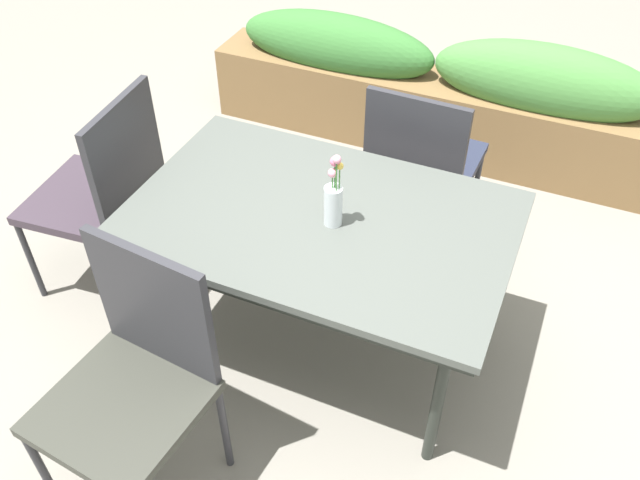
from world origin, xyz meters
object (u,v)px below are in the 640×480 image
at_px(chair_end_left, 105,187).
at_px(planter_box, 433,93).
at_px(dining_table, 320,226).
at_px(chair_near_left, 135,373).
at_px(chair_far_side, 421,159).
at_px(flower_vase, 334,199).

relative_size(chair_end_left, planter_box, 0.37).
xyz_separation_m(dining_table, chair_end_left, (-1.01, 0.01, -0.13)).
height_order(dining_table, chair_near_left, chair_near_left).
relative_size(dining_table, chair_end_left, 1.43).
distance_m(chair_end_left, chair_far_side, 1.40).
relative_size(chair_far_side, planter_box, 0.35).
distance_m(chair_end_left, flower_vase, 1.11).
bearing_deg(dining_table, flower_vase, -17.36).
distance_m(dining_table, chair_end_left, 1.02).
distance_m(chair_end_left, chair_near_left, 1.04).
distance_m(dining_table, chair_far_side, 0.80).
height_order(chair_end_left, chair_near_left, chair_near_left).
height_order(chair_end_left, chair_far_side, chair_end_left).
bearing_deg(flower_vase, chair_end_left, 178.56).
bearing_deg(dining_table, chair_near_left, -111.87).
bearing_deg(planter_box, chair_near_left, -96.74).
height_order(dining_table, chair_end_left, chair_end_left).
xyz_separation_m(chair_far_side, planter_box, (-0.19, 0.91, -0.18)).
relative_size(chair_end_left, flower_vase, 3.24).
bearing_deg(chair_far_side, dining_table, -100.41).
bearing_deg(chair_end_left, chair_far_side, -62.30).
bearing_deg(planter_box, chair_far_side, -78.33).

